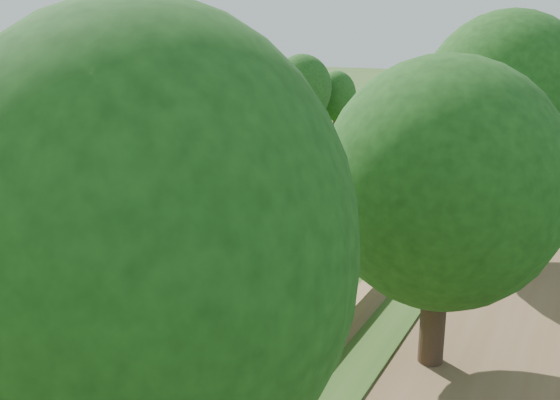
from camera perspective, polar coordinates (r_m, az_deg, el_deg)
The scene contains 12 objects.
ground at distance 23.13m, azimuth -14.83°, elevation -14.90°, with size 320.00×320.00×0.00m, color #2D4C19.
trackbed at distance 76.24m, azimuth 18.21°, elevation 6.14°, with size 9.50×170.00×0.28m.
platform at distance 37.68m, azimuth -4.52°, elevation -1.99°, with size 6.40×68.00×0.38m, color gray.
yellow_stripe at distance 36.26m, azimuth -0.70°, elevation -2.33°, with size 0.55×68.00×0.01m, color gold.
station_building at distance 53.00m, azimuth -4.73°, elevation 7.45°, with size 8.60×6.60×8.00m.
signal_gantry at distance 70.67m, azimuth 18.21°, elevation 9.35°, with size 8.40×0.38×6.20m.
trees_behind_platform at distance 43.70m, azimuth -8.09°, elevation 6.20°, with size 7.82×53.32×7.21m.
train at distance 77.32m, azimuth 17.02°, elevation 8.12°, with size 3.21×106.60×4.72m.
lamppost_mid at distance 25.15m, azimuth -18.81°, elevation -7.01°, with size 0.41×0.41×4.14m.
lamppost_far at distance 31.57m, azimuth -8.45°, elevation -1.14°, with size 0.48×0.48×4.85m.
signal_platform at distance 27.98m, azimuth -10.73°, elevation 0.11°, with size 0.36×0.29×6.22m.
signal_farside at distance 34.83m, azimuth 13.92°, elevation 2.35°, with size 0.33×0.26×6.08m.
Camera 1 is at (13.93, -14.42, 11.53)m, focal length 40.00 mm.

